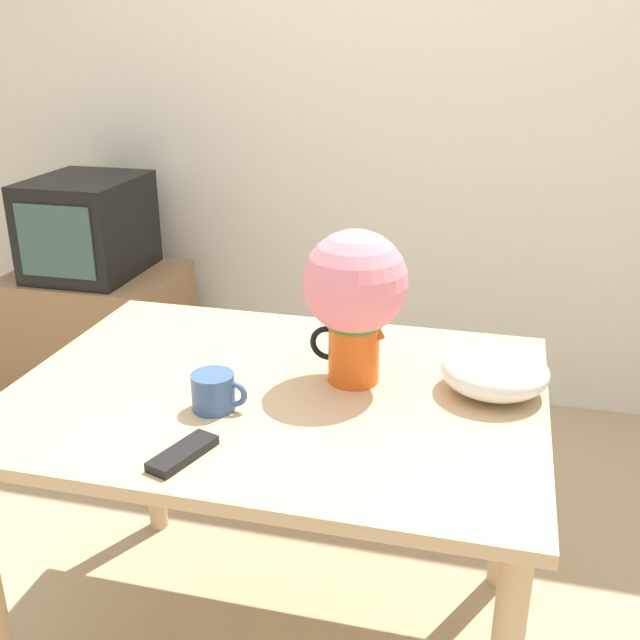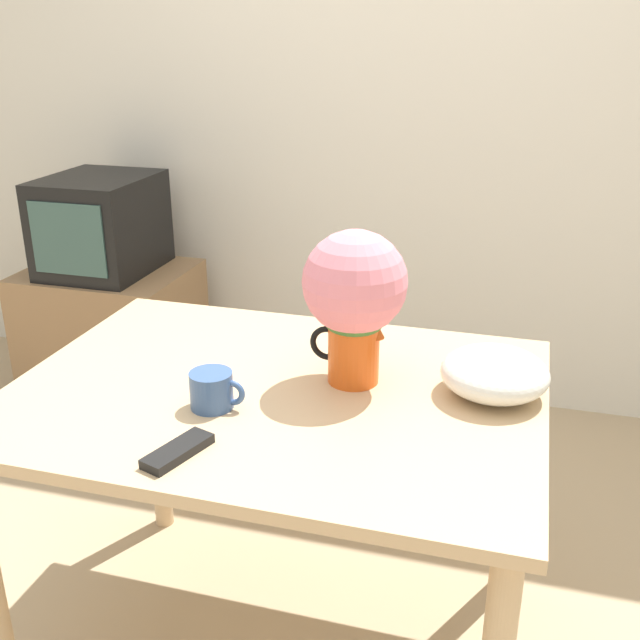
% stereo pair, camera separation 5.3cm
% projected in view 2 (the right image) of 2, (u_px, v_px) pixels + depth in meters
% --- Properties ---
extents(wall_back, '(8.00, 0.05, 2.60)m').
position_uv_depth(wall_back, '(392.00, 97.00, 3.05)').
color(wall_back, silver).
rests_on(wall_back, ground_plane).
extents(table, '(1.24, 0.92, 0.79)m').
position_uv_depth(table, '(277.00, 428.00, 1.80)').
color(table, tan).
rests_on(table, ground_plane).
extents(flower_vase, '(0.24, 0.24, 0.37)m').
position_uv_depth(flower_vase, '(355.00, 295.00, 1.71)').
color(flower_vase, '#E05619').
rests_on(flower_vase, table).
extents(coffee_mug, '(0.13, 0.10, 0.08)m').
position_uv_depth(coffee_mug, '(213.00, 390.00, 1.65)').
color(coffee_mug, '#385689').
rests_on(coffee_mug, table).
extents(white_bowl, '(0.25, 0.25, 0.11)m').
position_uv_depth(white_bowl, '(495.00, 373.00, 1.71)').
color(white_bowl, silver).
rests_on(white_bowl, table).
extents(remote_control, '(0.10, 0.17, 0.02)m').
position_uv_depth(remote_control, '(178.00, 451.00, 1.48)').
color(remote_control, black).
rests_on(remote_control, table).
extents(tv_stand, '(0.69, 0.54, 0.59)m').
position_uv_depth(tv_stand, '(113.00, 333.00, 3.33)').
color(tv_stand, '#8E6B47').
rests_on(tv_stand, ground_plane).
extents(tv_set, '(0.41, 0.49, 0.40)m').
position_uv_depth(tv_set, '(101.00, 224.00, 3.14)').
color(tv_set, black).
rests_on(tv_set, tv_stand).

